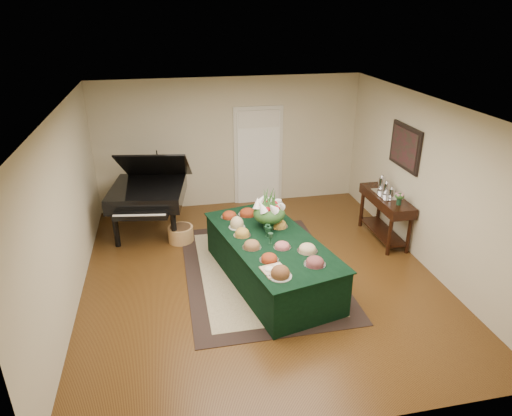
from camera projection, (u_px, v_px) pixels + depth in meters
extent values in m
plane|color=#311C0B|center=(260.00, 275.00, 7.36)|extent=(6.00, 6.00, 0.00)
cube|color=black|center=(261.00, 270.00, 7.47)|extent=(2.41, 3.38, 0.01)
cube|color=beige|center=(261.00, 270.00, 7.47)|extent=(1.93, 2.90, 0.01)
cube|color=beige|center=(258.00, 155.00, 9.71)|extent=(1.05, 0.04, 2.10)
cube|color=white|center=(258.00, 158.00, 9.71)|extent=(0.90, 0.06, 2.00)
cube|color=black|center=(271.00, 260.00, 7.07)|extent=(1.73, 2.79, 0.72)
cube|color=black|center=(271.00, 240.00, 6.92)|extent=(1.80, 2.86, 0.02)
cylinder|color=silver|center=(262.00, 210.00, 7.89)|extent=(0.26, 0.26, 0.01)
ellipsoid|color=olive|center=(262.00, 207.00, 7.87)|extent=(0.22, 0.22, 0.08)
cylinder|color=silver|center=(248.00, 214.00, 7.72)|extent=(0.33, 0.33, 0.01)
ellipsoid|color=#943213|center=(248.00, 212.00, 7.71)|extent=(0.27, 0.27, 0.07)
cylinder|color=#A7B0A7|center=(237.00, 227.00, 7.28)|extent=(0.26, 0.26, 0.01)
ellipsoid|color=#DBC188|center=(237.00, 223.00, 7.25)|extent=(0.22, 0.22, 0.13)
cylinder|color=silver|center=(279.00, 226.00, 7.30)|extent=(0.29, 0.29, 0.01)
ellipsoid|color=#BD8F37|center=(279.00, 224.00, 7.28)|extent=(0.24, 0.24, 0.08)
cylinder|color=silver|center=(307.00, 251.00, 6.58)|extent=(0.30, 0.30, 0.01)
ellipsoid|color=#DBC188|center=(307.00, 248.00, 6.56)|extent=(0.25, 0.25, 0.08)
cylinder|color=silver|center=(242.00, 235.00, 7.02)|extent=(0.27, 0.27, 0.01)
ellipsoid|color=#BD8F37|center=(242.00, 232.00, 7.00)|extent=(0.22, 0.22, 0.09)
cylinder|color=silver|center=(282.00, 247.00, 6.68)|extent=(0.27, 0.27, 0.01)
ellipsoid|color=#C36361|center=(282.00, 245.00, 6.66)|extent=(0.22, 0.22, 0.06)
cylinder|color=#A7B0A7|center=(280.00, 276.00, 5.96)|extent=(0.31, 0.31, 0.01)
ellipsoid|color=brown|center=(280.00, 272.00, 5.94)|extent=(0.25, 0.25, 0.11)
cylinder|color=silver|center=(269.00, 260.00, 6.34)|extent=(0.27, 0.27, 0.01)
ellipsoid|color=#943213|center=(269.00, 258.00, 6.32)|extent=(0.23, 0.23, 0.07)
cylinder|color=silver|center=(229.00, 217.00, 7.63)|extent=(0.29, 0.29, 0.01)
ellipsoid|color=#943213|center=(229.00, 215.00, 7.61)|extent=(0.24, 0.24, 0.07)
cylinder|color=silver|center=(315.00, 264.00, 6.24)|extent=(0.30, 0.30, 0.01)
ellipsoid|color=brown|center=(315.00, 261.00, 6.22)|extent=(0.25, 0.25, 0.08)
cylinder|color=silver|center=(252.00, 247.00, 6.68)|extent=(0.28, 0.28, 0.01)
ellipsoid|color=olive|center=(252.00, 244.00, 6.66)|extent=(0.23, 0.23, 0.08)
cube|color=tan|center=(275.00, 271.00, 6.08)|extent=(0.38, 0.38, 0.02)
ellipsoid|color=white|center=(269.00, 267.00, 6.07)|extent=(0.14, 0.14, 0.08)
ellipsoid|color=white|center=(278.00, 264.00, 6.15)|extent=(0.12, 0.12, 0.07)
cube|color=orange|center=(281.00, 270.00, 6.02)|extent=(0.11, 0.11, 0.05)
cylinder|color=#153520|center=(269.00, 221.00, 7.26)|extent=(0.20, 0.20, 0.20)
ellipsoid|color=#2A5421|center=(269.00, 213.00, 7.20)|extent=(0.50, 0.50, 0.33)
cylinder|color=black|center=(116.00, 230.00, 8.11)|extent=(0.10, 0.10, 0.65)
cylinder|color=black|center=(174.00, 229.00, 8.15)|extent=(0.10, 0.10, 0.65)
cylinder|color=black|center=(155.00, 203.00, 9.19)|extent=(0.10, 0.10, 0.65)
cube|color=black|center=(148.00, 193.00, 8.45)|extent=(1.51, 1.58, 0.28)
cube|color=black|center=(141.00, 216.00, 7.76)|extent=(0.95, 0.36, 0.10)
cube|color=black|center=(155.00, 165.00, 8.39)|extent=(1.39, 1.19, 0.72)
cylinder|color=#A97A44|center=(181.00, 234.00, 8.36)|extent=(0.46, 0.46, 0.29)
cylinder|color=black|center=(390.00, 237.00, 7.81)|extent=(0.07, 0.07, 0.69)
cylinder|color=black|center=(409.00, 235.00, 7.88)|extent=(0.07, 0.07, 0.69)
cylinder|color=black|center=(362.00, 210.00, 8.85)|extent=(0.07, 0.07, 0.69)
cylinder|color=black|center=(379.00, 208.00, 8.92)|extent=(0.07, 0.07, 0.69)
cube|color=black|center=(387.00, 200.00, 8.19)|extent=(0.45, 1.38, 0.18)
cube|color=black|center=(383.00, 231.00, 8.44)|extent=(0.38, 1.21, 0.03)
cube|color=silver|center=(386.00, 194.00, 8.18)|extent=(0.34, 0.58, 0.02)
cylinder|color=#153520|center=(399.00, 201.00, 7.76)|extent=(0.08, 0.08, 0.12)
ellipsoid|color=#CC8495|center=(400.00, 196.00, 7.71)|extent=(0.18, 0.18, 0.12)
cube|color=black|center=(405.00, 147.00, 7.83)|extent=(0.04, 0.95, 0.75)
cube|color=#481322|center=(404.00, 147.00, 7.83)|extent=(0.01, 0.82, 0.62)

